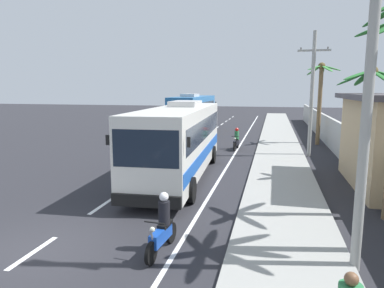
# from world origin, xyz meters

# --- Properties ---
(ground_plane) EXTENTS (160.00, 160.00, 0.00)m
(ground_plane) POSITION_xyz_m (0.00, 0.00, 0.00)
(ground_plane) COLOR #28282D
(sidewalk_kerb) EXTENTS (3.20, 90.00, 0.14)m
(sidewalk_kerb) POSITION_xyz_m (6.80, 10.00, 0.07)
(sidewalk_kerb) COLOR #999993
(sidewalk_kerb) RESTS_ON ground
(lane_markings) EXTENTS (3.95, 71.00, 0.01)m
(lane_markings) POSITION_xyz_m (2.39, 14.51, 0.00)
(lane_markings) COLOR white
(lane_markings) RESTS_ON ground
(boundary_wall) EXTENTS (0.24, 60.00, 2.24)m
(boundary_wall) POSITION_xyz_m (10.60, 14.00, 1.12)
(boundary_wall) COLOR #B2B2AD
(boundary_wall) RESTS_ON ground
(coach_bus_foreground) EXTENTS (3.49, 11.82, 3.80)m
(coach_bus_foreground) POSITION_xyz_m (1.75, 8.86, 1.98)
(coach_bus_foreground) COLOR silver
(coach_bus_foreground) RESTS_ON ground
(coach_bus_far_lane) EXTENTS (3.00, 10.91, 3.95)m
(coach_bus_far_lane) POSITION_xyz_m (-1.71, 26.60, 2.05)
(coach_bus_far_lane) COLOR #2366A8
(coach_bus_far_lane) RESTS_ON ground
(motorcycle_beside_bus) EXTENTS (0.56, 1.96, 1.59)m
(motorcycle_beside_bus) POSITION_xyz_m (3.70, 17.42, 0.65)
(motorcycle_beside_bus) COLOR black
(motorcycle_beside_bus) RESTS_ON ground
(motorcycle_trailing) EXTENTS (0.56, 1.96, 1.66)m
(motorcycle_trailing) POSITION_xyz_m (3.45, 0.69, 0.67)
(motorcycle_trailing) COLOR black
(motorcycle_trailing) RESTS_ON ground
(utility_pole_nearest) EXTENTS (1.88, 0.24, 10.46)m
(utility_pole_nearest) POSITION_xyz_m (8.40, 0.87, 5.41)
(utility_pole_nearest) COLOR #9E9E99
(utility_pole_nearest) RESTS_ON ground
(utility_pole_mid) EXTENTS (2.03, 0.24, 8.07)m
(utility_pole_mid) POSITION_xyz_m (8.68, 15.92, 4.21)
(utility_pole_mid) COLOR #9E9E99
(utility_pole_mid) RESTS_ON ground
(palm_second) EXTENTS (2.68, 2.74, 6.47)m
(palm_second) POSITION_xyz_m (9.83, 21.23, 4.38)
(palm_second) COLOR brown
(palm_second) RESTS_ON ground
(palm_third) EXTENTS (3.12, 3.01, 5.53)m
(palm_third) POSITION_xyz_m (10.68, 10.06, 3.89)
(palm_third) COLOR brown
(palm_third) RESTS_ON ground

